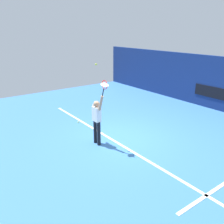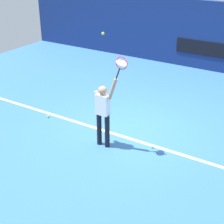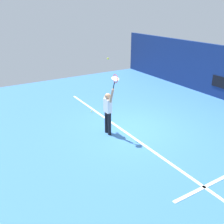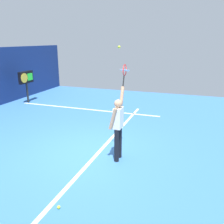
% 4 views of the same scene
% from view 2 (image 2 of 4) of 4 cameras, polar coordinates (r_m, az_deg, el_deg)
% --- Properties ---
extents(ground_plane, '(18.00, 18.00, 0.00)m').
position_cam_2_polar(ground_plane, '(9.85, 2.27, -3.14)').
color(ground_plane, '#3870B2').
extents(back_wall, '(18.00, 0.20, 2.81)m').
position_cam_2_polar(back_wall, '(14.96, 15.08, 12.17)').
color(back_wall, navy).
rests_on(back_wall, ground_plane).
extents(sponsor_banner_center, '(2.20, 0.03, 0.60)m').
position_cam_2_polar(sponsor_banner_center, '(14.97, 14.71, 10.27)').
color(sponsor_banner_center, black).
extents(court_baseline, '(10.00, 0.10, 0.01)m').
position_cam_2_polar(court_baseline, '(9.60, 1.28, -3.94)').
color(court_baseline, white).
rests_on(court_baseline, ground_plane).
extents(tennis_player, '(0.68, 0.31, 1.97)m').
position_cam_2_polar(tennis_player, '(8.69, -1.50, 0.16)').
color(tennis_player, black).
rests_on(tennis_player, ground_plane).
extents(tennis_racket, '(0.40, 0.27, 0.63)m').
position_cam_2_polar(tennis_racket, '(7.93, 1.53, 7.96)').
color(tennis_racket, black).
extents(tennis_ball, '(0.07, 0.07, 0.07)m').
position_cam_2_polar(tennis_ball, '(8.00, -1.51, 12.95)').
color(tennis_ball, '#CCE033').
extents(spare_ball, '(0.07, 0.07, 0.07)m').
position_cam_2_polar(spare_ball, '(10.75, -10.58, -0.72)').
color(spare_ball, '#CCE033').
rests_on(spare_ball, ground_plane).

